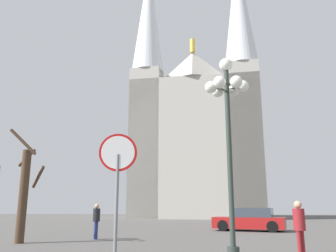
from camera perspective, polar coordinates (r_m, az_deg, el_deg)
The scene contains 7 objects.
cathedral at distance 45.83m, azimuth 4.76°, elevation -0.59°, with size 17.10×12.90×36.30m.
stop_sign at distance 8.02m, azimuth -8.33°, elevation -7.51°, with size 0.87×0.17×3.09m.
street_lamp at distance 11.18m, azimuth 9.79°, elevation 2.80°, with size 1.41×1.28×6.19m.
bare_tree at distance 15.70m, azimuth -22.65°, elevation -9.90°, with size 1.38×1.50×4.58m.
parked_car_near_red at distance 22.22m, azimuth 13.36°, elevation -14.84°, with size 4.54×2.96×1.35m.
pedestrian_walking at distance 16.59m, azimuth -11.72°, elevation -14.60°, with size 0.32×0.32×1.56m.
pedestrian_standing at distance 10.63m, azimuth 20.85°, elevation -14.89°, with size 0.32×0.32×1.60m.
Camera 1 is at (3.08, -5.45, 1.45)m, focal length 36.96 mm.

